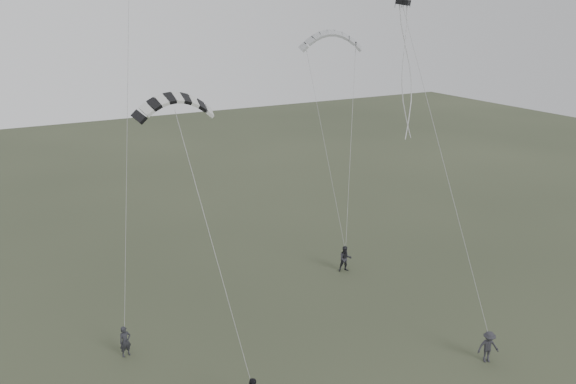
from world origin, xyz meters
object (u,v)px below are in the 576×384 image
flyer_left (125,341)px  flyer_far (488,347)px  kite_striped (174,98)px  kite_pale_large (331,33)px  flyer_right (345,259)px

flyer_left → flyer_far: size_ratio=0.98×
kite_striped → flyer_left: bearing=142.6°
flyer_left → kite_pale_large: (17.03, 8.33, 14.10)m
flyer_left → kite_striped: (2.63, -2.04, 12.12)m
kite_pale_large → flyer_left: bearing=-129.9°
flyer_right → kite_pale_large: kite_pale_large is taller
flyer_right → kite_striped: (-12.29, -4.75, 12.05)m
flyer_right → flyer_left: bearing=-150.4°
flyer_far → flyer_left: bearing=171.7°
kite_pale_large → flyer_right: bearing=-86.6°
flyer_left → flyer_right: flyer_right is taller
kite_pale_large → flyer_far: bearing=-71.2°
flyer_left → flyer_right: (14.92, 2.71, 0.07)m
flyer_left → flyer_far: (15.43, -8.92, 0.01)m
flyer_right → flyer_far: flyer_right is taller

